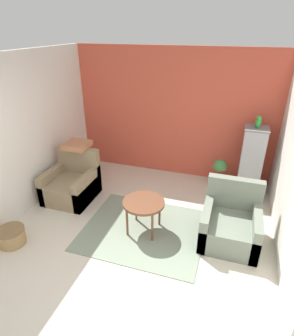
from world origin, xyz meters
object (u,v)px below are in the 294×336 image
Objects in this scene: wicker_basket at (11,236)px; armchair_right at (230,224)px; armchair_left at (72,184)px; potted_plant at (219,172)px; coffee_table at (144,205)px; birdcage at (251,163)px; parrot at (258,122)px.

armchair_right is at bearing 19.86° from wicker_basket.
armchair_left is 1.00× the size of armchair_right.
armchair_right is at bearing -78.77° from potted_plant.
armchair_left reaches higher than wicker_basket.
armchair_right is (1.28, 0.21, -0.21)m from coffee_table.
wicker_basket is at bearing -136.19° from potted_plant.
birdcage is 0.61m from potted_plant.
parrot is at bearing 48.30° from coffee_table.
birdcage is 0.80m from parrot.
parrot is at bearing 90.00° from birdcage.
armchair_right is at bearing -6.00° from armchair_left.
parrot is (0.00, 0.00, 0.80)m from birdcage.
birdcage is (1.52, 1.70, 0.13)m from coffee_table.
wicker_basket is (-3.28, -2.60, -1.27)m from parrot.
armchair_right is at bearing 9.19° from coffee_table.
potted_plant is (0.98, 1.74, -0.14)m from coffee_table.
coffee_table is at bearing -17.87° from armchair_left.
wicker_basket is (-3.04, -1.10, -0.13)m from armchair_right.
armchair_left reaches higher than coffee_table.
potted_plant is at bearing 176.86° from parrot.
potted_plant is at bearing 176.66° from birdcage.
armchair_left is (-1.58, 0.51, -0.21)m from coffee_table.
parrot reaches higher than potted_plant.
armchair_right reaches higher than wicker_basket.
wicker_basket is at bearing -153.13° from coffee_table.
birdcage is (3.10, 1.20, 0.34)m from armchair_left.
armchair_left is at bearing -158.87° from birdcage.
coffee_table is 0.49× the size of birdcage.
coffee_table is at bearing -119.44° from potted_plant.
birdcage is at bearing -90.00° from parrot.
armchair_right is 1.48× the size of potted_plant.
armchair_left is at bearing 174.00° from armchair_right.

